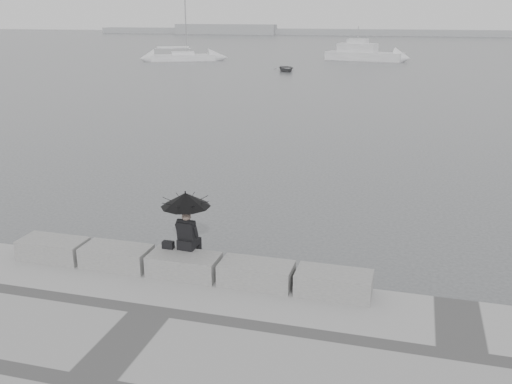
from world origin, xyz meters
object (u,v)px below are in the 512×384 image
(dinghy, at_px, (286,69))
(seated_person, at_px, (186,208))
(motor_cruiser, at_px, (364,54))
(sailboat_left, at_px, (183,57))

(dinghy, bearing_deg, seated_person, -102.37)
(seated_person, relative_size, motor_cruiser, 0.13)
(seated_person, distance_m, motor_cruiser, 67.89)
(sailboat_left, distance_m, dinghy, 19.21)
(motor_cruiser, xyz_separation_m, dinghy, (-6.95, -16.92, -0.60))
(seated_person, height_order, motor_cruiser, motor_cruiser)
(motor_cruiser, distance_m, dinghy, 18.30)
(sailboat_left, relative_size, motor_cruiser, 1.22)
(motor_cruiser, relative_size, dinghy, 3.08)
(dinghy, bearing_deg, motor_cruiser, 45.16)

